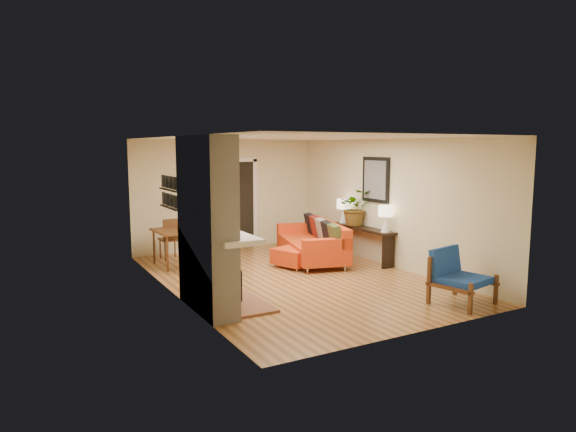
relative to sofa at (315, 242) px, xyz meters
name	(u,v)px	position (x,y,z in m)	size (l,w,h in m)	color
room_shell	(260,198)	(-0.56, 1.55, 0.84)	(6.50, 6.50, 6.50)	#B88047
fireplace	(209,228)	(-3.17, -2.09, 0.84)	(1.09, 1.68, 2.60)	white
sofa	(315,242)	(0.00, 0.00, 0.00)	(1.55, 2.49, 0.91)	silver
ottoman	(295,256)	(-0.65, -0.28, -0.18)	(0.95, 0.95, 0.38)	silver
blue_chair	(456,274)	(0.34, -3.63, 0.06)	(0.97, 0.95, 0.86)	brown
dining_table	(177,237)	(-2.74, 0.99, 0.20)	(0.77, 1.71, 0.91)	brown
console_table	(363,234)	(0.90, -0.48, 0.18)	(0.34, 1.85, 0.72)	black
lamp_near	(386,215)	(0.90, -1.21, 0.66)	(0.30, 0.30, 0.54)	white
lamp_far	(343,208)	(0.90, 0.26, 0.66)	(0.30, 0.30, 0.54)	white
houseplant	(355,207)	(0.89, -0.21, 0.73)	(0.72, 0.63, 0.80)	#1E5919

